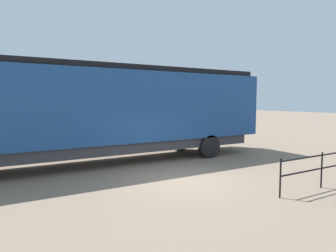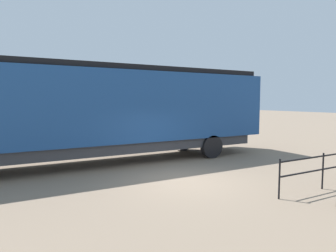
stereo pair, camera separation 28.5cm
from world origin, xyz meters
name	(u,v)px [view 1 (the left image)]	position (x,y,z in m)	size (l,w,h in m)	color
ground_plane	(184,180)	(0.00, 0.00, 0.00)	(120.00, 120.00, 0.00)	#84705B
locomotive	(103,109)	(-4.05, -1.51, 2.37)	(2.86, 16.50, 4.23)	navy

